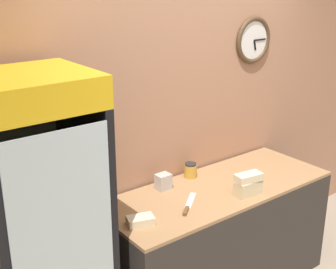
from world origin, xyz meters
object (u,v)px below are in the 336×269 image
object	(u,v)px
sandwich_stack_bottom	(248,191)
chefs_knife	(188,207)
sandwich_flat_left	(141,221)
beverage_cooler	(36,222)
sandwich_stack_top	(249,177)
napkin_dispenser	(163,182)
condiment_jar	(190,170)
sandwich_stack_middle	(248,184)

from	to	relation	value
sandwich_stack_bottom	chefs_knife	size ratio (longest dim) A/B	0.71
sandwich_flat_left	chefs_knife	size ratio (longest dim) A/B	0.67
beverage_cooler	sandwich_flat_left	size ratio (longest dim) A/B	9.88
sandwich_stack_bottom	sandwich_stack_top	distance (m)	0.11
chefs_knife	napkin_dispenser	bearing A→B (deg)	82.67
sandwich_stack_top	condiment_jar	world-z (taller)	sandwich_stack_top
beverage_cooler	napkin_dispenser	distance (m)	1.10
chefs_knife	napkin_dispenser	distance (m)	0.35
chefs_knife	condiment_jar	size ratio (longest dim) A/B	2.51
sandwich_stack_bottom	napkin_dispenser	world-z (taller)	napkin_dispenser
sandwich_flat_left	sandwich_stack_bottom	bearing A→B (deg)	-8.38
sandwich_stack_top	condiment_jar	bearing A→B (deg)	105.09
condiment_jar	sandwich_flat_left	bearing A→B (deg)	-153.45
beverage_cooler	chefs_knife	world-z (taller)	beverage_cooler
chefs_knife	sandwich_stack_top	bearing A→B (deg)	-13.59
sandwich_stack_middle	sandwich_stack_bottom	bearing A→B (deg)	0.00
beverage_cooler	sandwich_stack_middle	world-z (taller)	beverage_cooler
sandwich_stack_bottom	napkin_dispenser	xyz separation A→B (m)	(-0.44, 0.46, 0.03)
sandwich_stack_bottom	sandwich_stack_top	xyz separation A→B (m)	(-0.00, 0.00, 0.11)
beverage_cooler	condiment_jar	size ratio (longest dim) A/B	16.53
condiment_jar	napkin_dispenser	world-z (taller)	same
beverage_cooler	napkin_dispenser	size ratio (longest dim) A/B	16.53
napkin_dispenser	sandwich_stack_top	bearing A→B (deg)	-46.56
sandwich_flat_left	condiment_jar	distance (m)	0.83
sandwich_stack_top	napkin_dispenser	world-z (taller)	sandwich_stack_top
sandwich_flat_left	chefs_knife	distance (m)	0.40
sandwich_stack_middle	napkin_dispenser	bearing A→B (deg)	133.44
sandwich_flat_left	beverage_cooler	bearing A→B (deg)	166.22
sandwich_stack_middle	sandwich_flat_left	size ratio (longest dim) A/B	1.06
sandwich_stack_middle	condiment_jar	xyz separation A→B (m)	(-0.14, 0.50, -0.03)
sandwich_flat_left	condiment_jar	bearing A→B (deg)	26.55
sandwich_flat_left	chefs_knife	xyz separation A→B (m)	(0.40, -0.01, -0.02)
chefs_knife	napkin_dispenser	world-z (taller)	napkin_dispenser
chefs_knife	sandwich_stack_middle	bearing A→B (deg)	-13.59
beverage_cooler	sandwich_stack_top	distance (m)	1.55
sandwich_stack_bottom	beverage_cooler	bearing A→B (deg)	169.32
napkin_dispenser	condiment_jar	bearing A→B (deg)	7.08
napkin_dispenser	sandwich_flat_left	bearing A→B (deg)	-142.81
sandwich_flat_left	chefs_knife	world-z (taller)	sandwich_flat_left
sandwich_stack_middle	sandwich_stack_top	world-z (taller)	sandwich_stack_top
sandwich_stack_top	chefs_knife	bearing A→B (deg)	166.41
condiment_jar	napkin_dispenser	bearing A→B (deg)	-172.92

